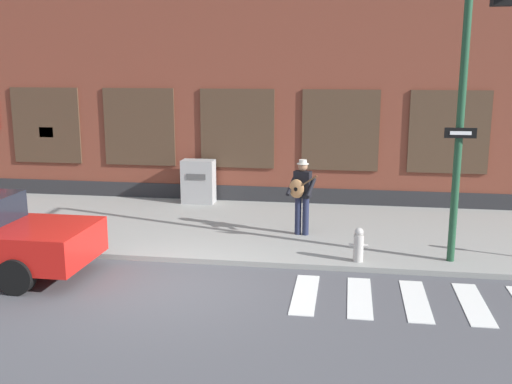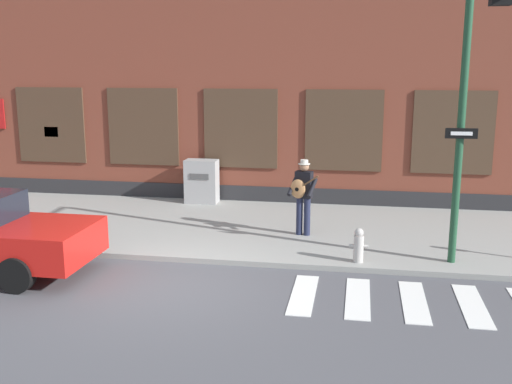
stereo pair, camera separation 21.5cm
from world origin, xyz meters
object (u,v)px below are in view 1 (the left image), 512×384
object	(u,v)px
utility_box	(198,181)
fire_hydrant	(359,245)
busker	(301,193)
traffic_light	(475,68)

from	to	relation	value
utility_box	fire_hydrant	world-z (taller)	utility_box
busker	utility_box	bearing A→B (deg)	138.24
traffic_light	fire_hydrant	world-z (taller)	traffic_light
traffic_light	fire_hydrant	xyz separation A→B (m)	(-1.87, 0.63, -3.48)
fire_hydrant	traffic_light	bearing A→B (deg)	-18.51
busker	traffic_light	size ratio (longest dim) A/B	0.31
busker	fire_hydrant	xyz separation A→B (m)	(1.30, -1.74, -0.66)
busker	traffic_light	distance (m)	4.85
traffic_light	utility_box	world-z (taller)	traffic_light
busker	fire_hydrant	world-z (taller)	busker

